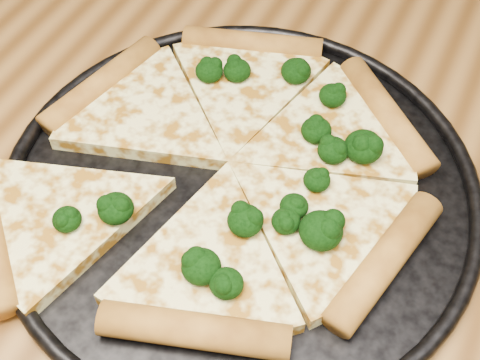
% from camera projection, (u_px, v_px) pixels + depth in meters
% --- Properties ---
extents(dining_table, '(1.20, 0.90, 0.75)m').
position_uv_depth(dining_table, '(259.00, 296.00, 0.58)').
color(dining_table, brown).
rests_on(dining_table, ground).
extents(pizza_pan, '(0.40, 0.40, 0.02)m').
position_uv_depth(pizza_pan, '(240.00, 186.00, 0.53)').
color(pizza_pan, black).
rests_on(pizza_pan, dining_table).
extents(pizza, '(0.37, 0.38, 0.03)m').
position_uv_depth(pizza, '(220.00, 166.00, 0.53)').
color(pizza, '#FFF69C').
rests_on(pizza, pizza_pan).
extents(broccoli_florets, '(0.21, 0.25, 0.03)m').
position_uv_depth(broccoli_florets, '(269.00, 170.00, 0.52)').
color(broccoli_florets, black).
rests_on(broccoli_florets, pizza).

